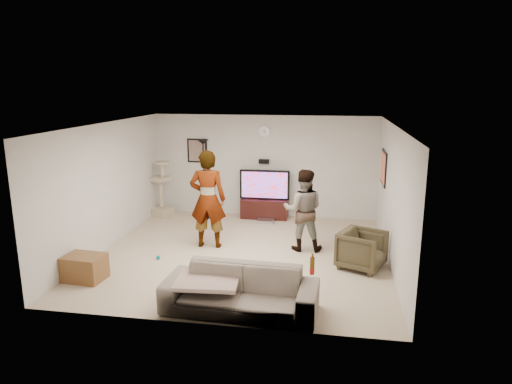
% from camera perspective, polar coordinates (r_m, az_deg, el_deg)
% --- Properties ---
extents(floor, '(5.50, 5.50, 0.02)m').
position_cam_1_polar(floor, '(9.05, -1.60, -7.69)').
color(floor, '#C4B290').
rests_on(floor, ground).
extents(ceiling, '(5.50, 5.50, 0.02)m').
position_cam_1_polar(ceiling, '(8.48, -1.71, 8.41)').
color(ceiling, white).
rests_on(ceiling, wall_back).
extents(wall_back, '(5.50, 0.04, 2.50)m').
position_cam_1_polar(wall_back, '(11.34, 1.03, 3.23)').
color(wall_back, silver).
rests_on(wall_back, floor).
extents(wall_front, '(5.50, 0.04, 2.50)m').
position_cam_1_polar(wall_front, '(6.11, -6.65, -5.72)').
color(wall_front, silver).
rests_on(wall_front, floor).
extents(wall_left, '(0.04, 5.50, 2.50)m').
position_cam_1_polar(wall_left, '(9.59, -18.00, 0.71)').
color(wall_left, silver).
rests_on(wall_left, floor).
extents(wall_right, '(0.04, 5.50, 2.50)m').
position_cam_1_polar(wall_right, '(8.60, 16.65, -0.60)').
color(wall_right, silver).
rests_on(wall_right, floor).
extents(wall_clock, '(0.26, 0.04, 0.26)m').
position_cam_1_polar(wall_clock, '(11.19, 1.02, 7.49)').
color(wall_clock, silver).
rests_on(wall_clock, wall_back).
extents(wall_speaker, '(0.25, 0.10, 0.10)m').
position_cam_1_polar(wall_speaker, '(11.26, 0.99, 3.83)').
color(wall_speaker, black).
rests_on(wall_speaker, wall_back).
extents(picture_back, '(0.42, 0.03, 0.52)m').
position_cam_1_polar(picture_back, '(11.63, -7.33, 5.12)').
color(picture_back, '#7A635F').
rests_on(picture_back, wall_back).
extents(picture_right, '(0.03, 0.78, 0.62)m').
position_cam_1_polar(picture_right, '(10.10, 15.56, 2.94)').
color(picture_right, '#F3784C').
rests_on(picture_right, wall_right).
extents(tv_stand, '(1.14, 0.45, 0.48)m').
position_cam_1_polar(tv_stand, '(11.31, 1.07, -2.05)').
color(tv_stand, black).
rests_on(tv_stand, floor).
extents(console_box, '(0.40, 0.30, 0.07)m').
position_cam_1_polar(console_box, '(10.98, 1.19, -3.63)').
color(console_box, '#B1B1B5').
rests_on(console_box, floor).
extents(tv, '(1.22, 0.08, 0.72)m').
position_cam_1_polar(tv, '(11.17, 1.08, 0.92)').
color(tv, black).
rests_on(tv, tv_stand).
extents(tv_screen, '(1.12, 0.01, 0.63)m').
position_cam_1_polar(tv_screen, '(11.13, 1.05, 0.87)').
color(tv_screen, '#4450F3').
rests_on(tv_screen, tv).
extents(floor_lamp, '(0.32, 0.32, 1.93)m').
position_cam_1_polar(floor_lamp, '(11.23, -6.49, 1.58)').
color(floor_lamp, black).
rests_on(floor_lamp, floor).
extents(cat_tree, '(0.55, 0.55, 1.40)m').
position_cam_1_polar(cat_tree, '(11.64, -11.75, 0.44)').
color(cat_tree, '#B6AC8B').
rests_on(cat_tree, floor).
extents(person_left, '(0.75, 0.53, 1.98)m').
position_cam_1_polar(person_left, '(9.19, -6.01, -0.89)').
color(person_left, gray).
rests_on(person_left, floor).
extents(person_right, '(0.82, 0.66, 1.63)m').
position_cam_1_polar(person_right, '(9.06, 5.89, -2.25)').
color(person_right, '#4754A1').
rests_on(person_right, floor).
extents(sofa, '(2.26, 0.98, 0.65)m').
position_cam_1_polar(sofa, '(6.77, -1.98, -12.13)').
color(sofa, '#72665D').
rests_on(sofa, floor).
extents(throw_blanket, '(0.95, 0.76, 0.06)m').
position_cam_1_polar(throw_blanket, '(6.83, -6.01, -10.92)').
color(throw_blanket, '#BF9D92').
rests_on(throw_blanket, sofa).
extents(beer_bottle, '(0.06, 0.06, 0.25)m').
position_cam_1_polar(beer_bottle, '(6.48, 7.00, -9.09)').
color(beer_bottle, '#5D3206').
rests_on(beer_bottle, sofa).
extents(armchair, '(0.99, 0.98, 0.69)m').
position_cam_1_polar(armchair, '(8.46, 13.04, -7.01)').
color(armchair, '#3C3422').
rests_on(armchair, floor).
extents(side_table, '(0.68, 0.53, 0.43)m').
position_cam_1_polar(side_table, '(8.34, -20.53, -8.80)').
color(side_table, brown).
rests_on(side_table, floor).
extents(toy_ball, '(0.08, 0.08, 0.08)m').
position_cam_1_polar(toy_ball, '(8.93, -12.06, -7.95)').
color(toy_ball, '#036F96').
rests_on(toy_ball, floor).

